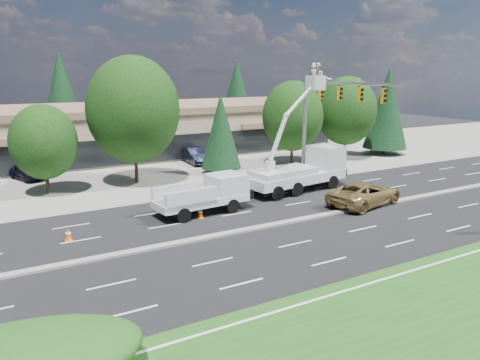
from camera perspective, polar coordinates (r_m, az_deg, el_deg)
ground at (r=28.30m, az=2.87°, el=-5.79°), size 140.00×140.00×0.00m
concrete_apron at (r=45.83m, az=-10.78°, el=1.32°), size 140.00×22.00×0.01m
grass_verge at (r=19.63m, az=24.73°, el=-15.93°), size 140.00×10.00×0.01m
road_median at (r=28.28m, az=2.88°, el=-5.68°), size 120.00×0.55×0.12m
strip_mall at (r=54.81m, az=-14.39°, el=6.03°), size 50.40×15.40×5.50m
tree_front_c at (r=38.11m, az=-22.82°, el=4.29°), size 4.94×4.94×6.85m
tree_front_d at (r=39.34m, az=-12.87°, el=8.35°), size 7.56×7.56×10.49m
tree_front_e at (r=42.61m, az=-2.35°, el=5.99°), size 3.70×3.70×7.30m
tree_front_f at (r=46.73m, az=6.44°, el=7.74°), size 6.02×6.02×8.35m
tree_front_g at (r=51.15m, az=12.85°, el=8.22°), size 6.31×6.31×8.76m
tree_front_h at (r=55.38m, az=17.48°, el=8.35°), size 4.89×4.89×9.65m
tree_back_b at (r=65.40m, az=-20.92°, el=9.78°), size 6.03×6.03×11.88m
tree_back_c at (r=69.16m, az=-9.17°, el=9.03°), size 4.26×4.26×8.39m
tree_back_d at (r=74.20m, az=-0.38°, el=10.62°), size 5.68×5.68×11.19m
signal_mast at (r=38.56m, az=9.94°, el=8.27°), size 2.76×10.16×9.00m
utility_pickup at (r=31.07m, az=-4.01°, el=-2.18°), size 6.43×2.88×2.40m
bucket_truck at (r=37.06m, az=7.67°, el=1.86°), size 8.89×3.63×9.81m
traffic_cone_a at (r=27.71m, az=-20.19°, el=-6.28°), size 0.40×0.40×0.70m
traffic_cone_b at (r=30.02m, az=-4.87°, el=-4.03°), size 0.40×0.40×0.70m
traffic_cone_c at (r=31.72m, az=-0.47°, el=-3.04°), size 0.40×0.40×0.70m
minivan at (r=33.90m, az=14.99°, el=-1.57°), size 6.46×3.87×1.68m
parked_car_west at (r=44.45m, az=-24.60°, el=0.90°), size 2.91×4.41×1.39m
parked_car_east at (r=48.05m, az=-5.54°, el=2.99°), size 2.05×4.97×1.60m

